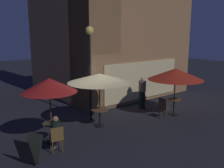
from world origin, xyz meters
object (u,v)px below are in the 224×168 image
at_px(patio_umbrella_0, 175,74).
at_px(patron_standing_1, 142,93).
at_px(cafe_table_0, 174,104).
at_px(cafe_table_1, 52,130).
at_px(menu_sandwich_board, 29,150).
at_px(street_lamp_near_corner, 90,53).
at_px(patio_umbrella_1, 49,85).
at_px(patron_seated_0, 56,131).
at_px(cafe_chair_0, 164,106).
at_px(cafe_table_2, 100,114).
at_px(cafe_chair_1, 57,137).
at_px(patio_umbrella_2, 99,78).

xyz_separation_m(patio_umbrella_0, patron_standing_1, (-0.38, 1.74, -1.15)).
xyz_separation_m(cafe_table_0, patio_umbrella_0, (0.00, 0.00, 1.44)).
bearing_deg(cafe_table_1, menu_sandwich_board, -140.94).
bearing_deg(street_lamp_near_corner, cafe_table_0, -29.19).
height_order(patio_umbrella_1, patron_seated_0, patio_umbrella_1).
distance_m(menu_sandwich_board, patio_umbrella_1, 2.22).
distance_m(menu_sandwich_board, cafe_table_0, 7.05).
bearing_deg(patron_seated_0, cafe_chair_0, -77.55).
xyz_separation_m(patio_umbrella_1, cafe_chair_0, (5.07, -0.86, -1.49)).
bearing_deg(cafe_chair_0, cafe_table_2, 154.90).
height_order(street_lamp_near_corner, patio_umbrella_0, street_lamp_near_corner).
bearing_deg(patron_seated_0, cafe_chair_1, -180.00).
bearing_deg(cafe_chair_1, patron_seated_0, 0.00).
relative_size(menu_sandwich_board, cafe_table_2, 1.13).
height_order(patio_umbrella_1, cafe_chair_0, patio_umbrella_1).
bearing_deg(patio_umbrella_1, menu_sandwich_board, -140.94).
xyz_separation_m(menu_sandwich_board, patron_standing_1, (6.67, 1.87, 0.40)).
bearing_deg(cafe_table_1, cafe_table_0, -7.80).
height_order(cafe_table_0, cafe_table_2, cafe_table_0).
bearing_deg(patio_umbrella_0, menu_sandwich_board, -178.93).
distance_m(patio_umbrella_2, cafe_chair_0, 3.34).
height_order(cafe_table_2, patio_umbrella_2, patio_umbrella_2).
bearing_deg(menu_sandwich_board, cafe_table_2, -9.49).
bearing_deg(patio_umbrella_1, cafe_table_1, 165.96).
relative_size(cafe_table_1, patio_umbrella_1, 0.31).
height_order(menu_sandwich_board, patio_umbrella_0, patio_umbrella_0).
bearing_deg(patio_umbrella_0, cafe_chair_0, -176.10).
height_order(cafe_chair_1, patron_seated_0, patron_seated_0).
bearing_deg(patron_seated_0, patio_umbrella_1, -0.00).
bearing_deg(patio_umbrella_2, cafe_table_2, 180.00).
bearing_deg(patron_standing_1, cafe_table_0, 139.88).
distance_m(menu_sandwich_board, cafe_table_1, 1.49).
xyz_separation_m(street_lamp_near_corner, cafe_table_2, (-0.16, -0.90, -2.46)).
height_order(cafe_table_0, patron_standing_1, patron_standing_1).
relative_size(patio_umbrella_0, patio_umbrella_2, 0.99).
relative_size(menu_sandwich_board, cafe_chair_0, 0.84).
height_order(patio_umbrella_0, patron_seated_0, patio_umbrella_0).
relative_size(cafe_chair_1, patron_standing_1, 0.54).
bearing_deg(cafe_chair_1, menu_sandwich_board, 110.94).
bearing_deg(cafe_table_0, patron_seated_0, 178.91).
height_order(menu_sandwich_board, cafe_table_2, menu_sandwich_board).
height_order(street_lamp_near_corner, cafe_chair_1, street_lamp_near_corner).
distance_m(patio_umbrella_2, patron_seated_0, 2.94).
bearing_deg(street_lamp_near_corner, patio_umbrella_0, -29.19).
xyz_separation_m(cafe_table_0, patio_umbrella_1, (-5.89, 0.81, 1.54)).
bearing_deg(patron_seated_0, patio_umbrella_0, -76.77).
height_order(patio_umbrella_2, cafe_chair_1, patio_umbrella_2).
height_order(patio_umbrella_1, cafe_chair_1, patio_umbrella_1).
distance_m(menu_sandwich_board, patron_seated_0, 1.04).
xyz_separation_m(cafe_table_0, patron_standing_1, (-0.38, 1.74, 0.29)).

